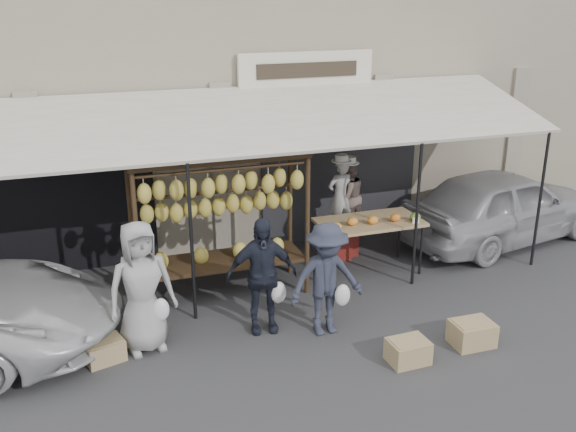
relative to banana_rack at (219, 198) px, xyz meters
name	(u,v)px	position (x,y,z in m)	size (l,w,h in m)	color
ground_plane	(287,346)	(0.46, -1.74, -1.57)	(90.00, 90.00, 0.00)	#2D2D30
shophouse	(184,30)	(0.46, 4.75, 2.07)	(24.00, 6.15, 7.30)	gray
awning	(239,121)	(0.46, 0.54, 1.00)	(10.00, 2.35, 2.92)	beige
banana_rack	(219,198)	(0.00, 0.00, 0.00)	(2.60, 0.90, 2.24)	#2F2213
produce_table	(370,223)	(2.48, 0.04, -0.71)	(1.70, 0.90, 1.04)	tan
vendor_left	(340,197)	(2.25, 0.73, -0.44)	(0.48, 0.31, 1.31)	#A0A0A0
vendor_right	(348,196)	(2.45, 0.84, -0.49)	(0.61, 0.48, 1.26)	#6E5B58
customer_left	(141,287)	(-1.32, -1.17, -0.69)	(0.86, 0.56, 1.76)	#999999
customer_mid	(262,275)	(0.28, -1.19, -0.75)	(0.96, 0.40, 1.64)	#1E222F
customer_right	(326,279)	(1.07, -1.55, -0.78)	(1.03, 0.59, 1.59)	#2B2E3F
stool_left	(339,245)	(2.25, 0.73, -1.33)	(0.34, 0.34, 0.48)	maroon
stool_right	(347,242)	(2.45, 0.84, -1.35)	(0.32, 0.32, 0.45)	maroon
crate_near_a	(408,351)	(1.78, -2.58, -1.42)	(0.50, 0.38, 0.30)	tan
crate_near_b	(472,333)	(2.78, -2.48, -1.41)	(0.54, 0.41, 0.32)	tan
crate_far	(104,351)	(-1.85, -1.31, -1.43)	(0.47, 0.36, 0.28)	tan
sedan	(503,205)	(5.42, 0.52, -0.88)	(1.64, 4.07, 1.39)	#A5A4AA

